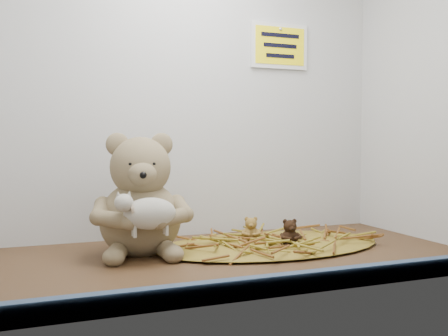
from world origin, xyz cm
name	(u,v)px	position (x,y,z in cm)	size (l,w,h in cm)	color
alcove_shell	(206,64)	(0.00, 9.00, 45.00)	(120.40, 60.20, 90.40)	#3B2214
front_rail	(277,285)	(0.00, -28.80, 1.80)	(119.28, 2.20, 3.60)	#3D5374
straw_bed	(270,244)	(16.55, 7.72, 0.58)	(59.43, 34.51, 1.15)	olive
main_teddy	(140,194)	(-15.67, 10.97, 14.31)	(23.08, 24.36, 28.63)	#937B5B
toy_lamb	(150,214)	(-15.67, 0.71, 11.02)	(14.98, 9.14, 9.68)	beige
mini_teddy_tan	(251,228)	(13.24, 12.08, 4.29)	(5.06, 5.35, 6.28)	olive
mini_teddy_brown	(290,231)	(19.86, 3.36, 4.47)	(5.35, 5.65, 6.64)	black
wall_sign	(279,46)	(30.00, 29.40, 55.00)	(16.00, 1.20, 11.00)	yellow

